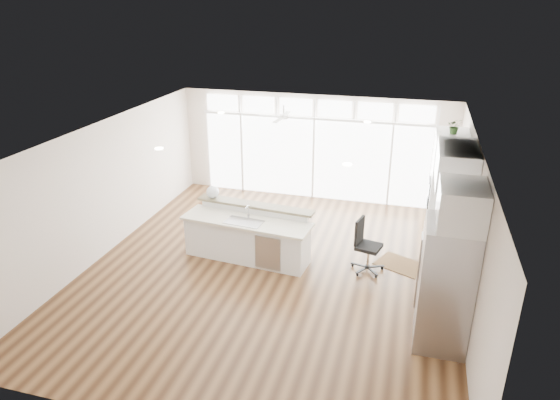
# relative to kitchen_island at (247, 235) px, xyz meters

# --- Properties ---
(floor) EXTENTS (7.00, 8.00, 0.02)m
(floor) POSITION_rel_kitchen_island_xyz_m (0.60, -0.33, -0.53)
(floor) COLOR #3E2513
(floor) RESTS_ON ground
(ceiling) EXTENTS (7.00, 8.00, 0.02)m
(ceiling) POSITION_rel_kitchen_island_xyz_m (0.60, -0.33, 2.18)
(ceiling) COLOR white
(ceiling) RESTS_ON wall_back
(wall_back) EXTENTS (7.00, 0.04, 2.70)m
(wall_back) POSITION_rel_kitchen_island_xyz_m (0.60, 3.67, 0.83)
(wall_back) COLOR beige
(wall_back) RESTS_ON floor
(wall_front) EXTENTS (7.00, 0.04, 2.70)m
(wall_front) POSITION_rel_kitchen_island_xyz_m (0.60, -4.33, 0.83)
(wall_front) COLOR beige
(wall_front) RESTS_ON floor
(wall_left) EXTENTS (0.04, 8.00, 2.70)m
(wall_left) POSITION_rel_kitchen_island_xyz_m (-2.90, -0.33, 0.83)
(wall_left) COLOR beige
(wall_left) RESTS_ON floor
(wall_right) EXTENTS (0.04, 8.00, 2.70)m
(wall_right) POSITION_rel_kitchen_island_xyz_m (4.10, -0.33, 0.83)
(wall_right) COLOR beige
(wall_right) RESTS_ON floor
(glass_wall) EXTENTS (5.80, 0.06, 2.08)m
(glass_wall) POSITION_rel_kitchen_island_xyz_m (0.60, 3.61, 0.53)
(glass_wall) COLOR white
(glass_wall) RESTS_ON wall_back
(transom_row) EXTENTS (5.90, 0.06, 0.40)m
(transom_row) POSITION_rel_kitchen_island_xyz_m (0.60, 3.61, 1.86)
(transom_row) COLOR white
(transom_row) RESTS_ON wall_back
(desk_window) EXTENTS (0.04, 0.85, 0.85)m
(desk_window) POSITION_rel_kitchen_island_xyz_m (4.06, -0.03, 1.03)
(desk_window) COLOR white
(desk_window) RESTS_ON wall_right
(ceiling_fan) EXTENTS (1.16, 1.16, 0.32)m
(ceiling_fan) POSITION_rel_kitchen_island_xyz_m (0.10, 2.47, 1.96)
(ceiling_fan) COLOR white
(ceiling_fan) RESTS_ON ceiling
(recessed_lights) EXTENTS (3.40, 3.00, 0.02)m
(recessed_lights) POSITION_rel_kitchen_island_xyz_m (0.60, -0.13, 2.16)
(recessed_lights) COLOR beige
(recessed_lights) RESTS_ON ceiling
(oven_cabinet) EXTENTS (0.64, 1.20, 2.50)m
(oven_cabinet) POSITION_rel_kitchen_island_xyz_m (3.77, 1.47, 0.73)
(oven_cabinet) COLOR white
(oven_cabinet) RESTS_ON floor
(desk_nook) EXTENTS (0.72, 1.30, 0.76)m
(desk_nook) POSITION_rel_kitchen_island_xyz_m (3.73, -0.03, -0.14)
(desk_nook) COLOR white
(desk_nook) RESTS_ON floor
(upper_cabinets) EXTENTS (0.64, 1.30, 0.64)m
(upper_cabinets) POSITION_rel_kitchen_island_xyz_m (3.77, -0.03, 1.83)
(upper_cabinets) COLOR white
(upper_cabinets) RESTS_ON wall_right
(refrigerator) EXTENTS (0.76, 0.90, 2.00)m
(refrigerator) POSITION_rel_kitchen_island_xyz_m (3.71, -1.68, 0.48)
(refrigerator) COLOR #A5A5AA
(refrigerator) RESTS_ON floor
(fridge_cabinet) EXTENTS (0.64, 0.90, 0.60)m
(fridge_cabinet) POSITION_rel_kitchen_island_xyz_m (3.77, -1.68, 1.78)
(fridge_cabinet) COLOR white
(fridge_cabinet) RESTS_ON wall_right
(framed_photos) EXTENTS (0.06, 0.22, 0.80)m
(framed_photos) POSITION_rel_kitchen_island_xyz_m (4.06, 0.59, 0.88)
(framed_photos) COLOR black
(framed_photos) RESTS_ON wall_right
(kitchen_island) EXTENTS (2.70, 1.25, 1.04)m
(kitchen_island) POSITION_rel_kitchen_island_xyz_m (0.00, 0.00, 0.00)
(kitchen_island) COLOR white
(kitchen_island) RESTS_ON floor
(rug) EXTENTS (1.11, 0.98, 0.01)m
(rug) POSITION_rel_kitchen_island_xyz_m (3.04, 0.56, -0.51)
(rug) COLOR #392412
(rug) RESTS_ON floor
(office_chair) EXTENTS (0.65, 0.62, 1.06)m
(office_chair) POSITION_rel_kitchen_island_xyz_m (2.41, 0.16, 0.01)
(office_chair) COLOR black
(office_chair) RESTS_ON floor
(fishbowl) EXTENTS (0.28, 0.28, 0.27)m
(fishbowl) POSITION_rel_kitchen_island_xyz_m (-0.90, 0.50, 0.65)
(fishbowl) COLOR silver
(fishbowl) RESTS_ON kitchen_island
(monitor) EXTENTS (0.11, 0.52, 0.43)m
(monitor) POSITION_rel_kitchen_island_xyz_m (3.65, -0.03, 0.46)
(monitor) COLOR black
(monitor) RESTS_ON desk_nook
(keyboard) EXTENTS (0.15, 0.32, 0.02)m
(keyboard) POSITION_rel_kitchen_island_xyz_m (3.48, -0.03, 0.25)
(keyboard) COLOR silver
(keyboard) RESTS_ON desk_nook
(potted_plant) EXTENTS (0.28, 0.31, 0.23)m
(potted_plant) POSITION_rel_kitchen_island_xyz_m (3.77, 1.47, 2.10)
(potted_plant) COLOR #375E28
(potted_plant) RESTS_ON oven_cabinet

